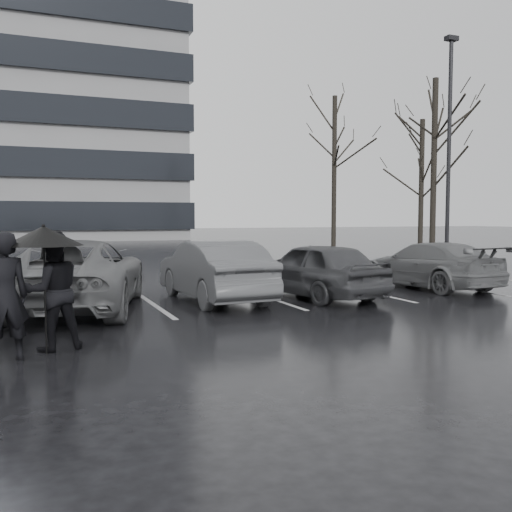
{
  "coord_description": "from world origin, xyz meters",
  "views": [
    {
      "loc": [
        -4.83,
        -10.51,
        1.97
      ],
      "look_at": [
        -0.15,
        1.0,
        1.1
      ],
      "focal_mm": 40.0,
      "sensor_mm": 36.0,
      "label": 1
    }
  ],
  "objects_px": {
    "lamp_post": "(449,164)",
    "car_east": "(429,265)",
    "pedestrian_left": "(4,297)",
    "tree_east": "(434,170)",
    "tree_north": "(334,175)",
    "car_main": "(315,270)",
    "car_west_a": "(214,271)",
    "car_west_b": "(76,274)",
    "pedestrian_right": "(53,291)",
    "tree_ne": "(421,187)"
  },
  "relations": [
    {
      "from": "lamp_post",
      "to": "car_west_b",
      "type": "bearing_deg",
      "value": -161.83
    },
    {
      "from": "lamp_post",
      "to": "tree_north",
      "type": "bearing_deg",
      "value": 83.64
    },
    {
      "from": "pedestrian_left",
      "to": "pedestrian_right",
      "type": "relative_size",
      "value": 1.01
    },
    {
      "from": "tree_east",
      "to": "tree_north",
      "type": "relative_size",
      "value": 0.94
    },
    {
      "from": "tree_north",
      "to": "car_west_b",
      "type": "bearing_deg",
      "value": -134.78
    },
    {
      "from": "tree_east",
      "to": "pedestrian_left",
      "type": "bearing_deg",
      "value": -144.61
    },
    {
      "from": "car_east",
      "to": "pedestrian_left",
      "type": "distance_m",
      "value": 11.37
    },
    {
      "from": "car_west_b",
      "to": "tree_ne",
      "type": "bearing_deg",
      "value": -131.59
    },
    {
      "from": "car_west_a",
      "to": "tree_east",
      "type": "distance_m",
      "value": 15.36
    },
    {
      "from": "car_west_b",
      "to": "car_main",
      "type": "bearing_deg",
      "value": -168.95
    },
    {
      "from": "pedestrian_left",
      "to": "tree_ne",
      "type": "relative_size",
      "value": 0.25
    },
    {
      "from": "car_east",
      "to": "tree_east",
      "type": "distance_m",
      "value": 10.8
    },
    {
      "from": "pedestrian_left",
      "to": "car_west_a",
      "type": "bearing_deg",
      "value": -147.89
    },
    {
      "from": "tree_ne",
      "to": "car_east",
      "type": "bearing_deg",
      "value": -127.38
    },
    {
      "from": "car_main",
      "to": "pedestrian_left",
      "type": "height_order",
      "value": "pedestrian_left"
    },
    {
      "from": "pedestrian_left",
      "to": "tree_east",
      "type": "height_order",
      "value": "tree_east"
    },
    {
      "from": "car_main",
      "to": "tree_ne",
      "type": "relative_size",
      "value": 0.57
    },
    {
      "from": "car_east",
      "to": "tree_north",
      "type": "relative_size",
      "value": 0.51
    },
    {
      "from": "pedestrian_right",
      "to": "tree_north",
      "type": "bearing_deg",
      "value": -141.36
    },
    {
      "from": "pedestrian_left",
      "to": "tree_east",
      "type": "distance_m",
      "value": 21.22
    },
    {
      "from": "car_main",
      "to": "car_east",
      "type": "xyz_separation_m",
      "value": [
        3.76,
        0.48,
        -0.05
      ]
    },
    {
      "from": "pedestrian_left",
      "to": "lamp_post",
      "type": "distance_m",
      "value": 17.55
    },
    {
      "from": "pedestrian_left",
      "to": "tree_north",
      "type": "height_order",
      "value": "tree_north"
    },
    {
      "from": "pedestrian_left",
      "to": "tree_east",
      "type": "xyz_separation_m",
      "value": [
        17.11,
        12.16,
        3.12
      ]
    },
    {
      "from": "car_east",
      "to": "car_west_b",
      "type": "bearing_deg",
      "value": -4.96
    },
    {
      "from": "car_west_b",
      "to": "pedestrian_right",
      "type": "height_order",
      "value": "pedestrian_right"
    },
    {
      "from": "car_west_b",
      "to": "tree_east",
      "type": "relative_size",
      "value": 0.67
    },
    {
      "from": "pedestrian_right",
      "to": "tree_north",
      "type": "height_order",
      "value": "tree_north"
    },
    {
      "from": "car_east",
      "to": "pedestrian_left",
      "type": "xyz_separation_m",
      "value": [
        -10.54,
        -4.28,
        0.25
      ]
    },
    {
      "from": "tree_ne",
      "to": "car_west_a",
      "type": "bearing_deg",
      "value": -142.06
    },
    {
      "from": "car_main",
      "to": "pedestrian_left",
      "type": "bearing_deg",
      "value": 18.49
    },
    {
      "from": "pedestrian_left",
      "to": "tree_north",
      "type": "xyz_separation_m",
      "value": [
        16.11,
        19.16,
        3.37
      ]
    },
    {
      "from": "pedestrian_right",
      "to": "pedestrian_left",
      "type": "bearing_deg",
      "value": 23.62
    },
    {
      "from": "car_west_b",
      "to": "tree_ne",
      "type": "xyz_separation_m",
      "value": [
        18.33,
        11.94,
        2.76
      ]
    },
    {
      "from": "lamp_post",
      "to": "tree_east",
      "type": "distance_m",
      "value": 4.08
    },
    {
      "from": "pedestrian_left",
      "to": "lamp_post",
      "type": "height_order",
      "value": "lamp_post"
    },
    {
      "from": "pedestrian_left",
      "to": "tree_ne",
      "type": "bearing_deg",
      "value": -152.81
    },
    {
      "from": "car_main",
      "to": "tree_north",
      "type": "height_order",
      "value": "tree_north"
    },
    {
      "from": "lamp_post",
      "to": "car_east",
      "type": "bearing_deg",
      "value": -134.93
    },
    {
      "from": "pedestrian_left",
      "to": "lamp_post",
      "type": "bearing_deg",
      "value": -162.1
    },
    {
      "from": "tree_east",
      "to": "tree_north",
      "type": "height_order",
      "value": "tree_north"
    },
    {
      "from": "car_west_b",
      "to": "tree_east",
      "type": "bearing_deg",
      "value": -138.03
    },
    {
      "from": "car_main",
      "to": "car_west_a",
      "type": "distance_m",
      "value": 2.47
    },
    {
      "from": "car_west_b",
      "to": "car_west_a",
      "type": "bearing_deg",
      "value": -163.72
    },
    {
      "from": "pedestrian_right",
      "to": "tree_east",
      "type": "distance_m",
      "value": 20.45
    },
    {
      "from": "car_main",
      "to": "lamp_post",
      "type": "xyz_separation_m",
      "value": [
        8.17,
        4.9,
        3.23
      ]
    },
    {
      "from": "car_east",
      "to": "car_main",
      "type": "bearing_deg",
      "value": 1.87
    },
    {
      "from": "car_main",
      "to": "car_west_a",
      "type": "bearing_deg",
      "value": -21.59
    },
    {
      "from": "tree_east",
      "to": "tree_north",
      "type": "bearing_deg",
      "value": 98.13
    },
    {
      "from": "car_west_b",
      "to": "lamp_post",
      "type": "xyz_separation_m",
      "value": [
        13.67,
        4.48,
        3.17
      ]
    }
  ]
}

